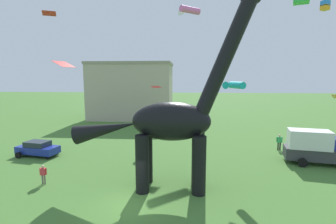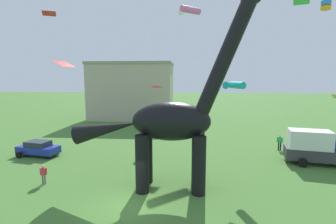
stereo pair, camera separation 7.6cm
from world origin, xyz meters
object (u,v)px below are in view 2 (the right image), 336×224
at_px(parked_box_truck, 317,147).
at_px(kite_mid_left, 64,64).
at_px(dinosaur_sculpture, 170,121).
at_px(kite_high_right, 189,11).
at_px(kite_high_left, 234,85).
at_px(kite_far_right, 326,5).
at_px(parked_sedan_left, 38,148).
at_px(person_vendor_side, 140,148).
at_px(kite_trailing, 157,87).
at_px(person_near_flyer, 280,141).
at_px(kite_near_high, 49,13).
at_px(person_watching_child, 43,173).

xyz_separation_m(parked_box_truck, kite_mid_left, (-22.35, -3.24, 7.51)).
xyz_separation_m(dinosaur_sculpture, kite_high_right, (1.24, 18.54, 12.13)).
bearing_deg(kite_mid_left, kite_high_left, 5.43).
bearing_deg(kite_far_right, parked_sedan_left, -161.04).
relative_size(parked_sedan_left, kite_mid_left, 2.38).
bearing_deg(kite_high_left, parked_box_truck, 13.09).
height_order(person_vendor_side, kite_mid_left, kite_mid_left).
height_order(kite_high_left, kite_trailing, kite_high_left).
relative_size(parked_sedan_left, parked_box_truck, 0.75).
xyz_separation_m(kite_mid_left, kite_trailing, (5.30, 20.04, -2.62)).
bearing_deg(person_near_flyer, dinosaur_sculpture, 29.96).
relative_size(person_vendor_side, kite_trailing, 0.86).
bearing_deg(kite_high_right, kite_near_high, -112.09).
distance_m(person_near_flyer, kite_trailing, 20.44).
height_order(person_vendor_side, kite_high_left, kite_high_left).
xyz_separation_m(person_vendor_side, kite_high_left, (8.62, -2.19, 6.36)).
height_order(kite_near_high, kite_trailing, kite_near_high).
xyz_separation_m(person_near_flyer, kite_far_right, (7.37, 7.35, 16.18)).
distance_m(parked_box_truck, kite_far_right, 20.30).
relative_size(parked_sedan_left, kite_near_high, 4.73).
height_order(kite_mid_left, kite_far_right, kite_far_right).
distance_m(parked_sedan_left, person_near_flyer, 25.93).
xyz_separation_m(kite_high_left, kite_high_right, (-3.94, 14.19, 9.68)).
bearing_deg(parked_box_truck, person_watching_child, -152.50).
relative_size(dinosaur_sculpture, person_near_flyer, 7.74).
distance_m(person_vendor_side, kite_high_right, 20.57).
distance_m(kite_high_left, kite_trailing, 20.74).
bearing_deg(parked_box_truck, dinosaur_sculpture, -142.88).
xyz_separation_m(kite_trailing, kite_far_right, (22.64, -5.09, 10.71)).
bearing_deg(dinosaur_sculpture, kite_trailing, 103.69).
xyz_separation_m(person_watching_child, person_vendor_side, (6.20, 6.68, 0.14)).
distance_m(person_watching_child, person_near_flyer, 23.69).
bearing_deg(kite_high_right, parked_box_truck, -45.67).
height_order(kite_mid_left, kite_trailing, kite_mid_left).
height_order(person_watching_child, kite_near_high, kite_near_high).
xyz_separation_m(parked_box_truck, person_watching_child, (-22.90, -6.37, -0.74)).
xyz_separation_m(person_near_flyer, kite_high_left, (-6.30, -6.25, 6.33)).
distance_m(kite_mid_left, kite_high_right, 20.28).
bearing_deg(person_vendor_side, kite_high_left, 111.58).
relative_size(dinosaur_sculpture, kite_near_high, 14.56).
bearing_deg(kite_mid_left, person_watching_child, -99.88).
relative_size(kite_high_left, kite_trailing, 1.08).
height_order(person_vendor_side, person_near_flyer, person_near_flyer).
bearing_deg(parked_box_truck, kite_far_right, 76.46).
bearing_deg(person_watching_child, parked_sedan_left, -75.48).
relative_size(parked_sedan_left, person_vendor_side, 2.57).
xyz_separation_m(person_vendor_side, kite_high_right, (4.68, 12.00, 16.04)).
bearing_deg(parked_box_truck, kite_mid_left, -159.80).
relative_size(kite_mid_left, kite_trailing, 0.92).
bearing_deg(dinosaur_sculpture, kite_far_right, 47.93).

